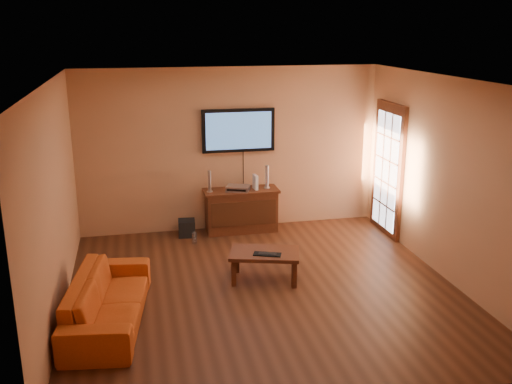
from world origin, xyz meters
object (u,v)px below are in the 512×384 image
object	(u,v)px
bottle	(194,238)
keyboard	(267,254)
coffee_table	(265,256)
sofa	(108,292)
speaker_right	(267,178)
game_console	(255,182)
av_receiver	(238,188)
television	(238,130)
subwoofer	(187,228)
speaker_left	(210,182)
media_console	(241,210)

from	to	relation	value
bottle	keyboard	distance (m)	1.86
coffee_table	bottle	size ratio (longest dim) A/B	5.07
coffee_table	sofa	xyz separation A→B (m)	(-2.03, -0.73, 0.03)
sofa	speaker_right	bearing A→B (deg)	-35.10
speaker_right	game_console	distance (m)	0.21
av_receiver	keyboard	world-z (taller)	av_receiver
sofa	bottle	bearing A→B (deg)	-20.71
television	sofa	xyz separation A→B (m)	(-2.08, -2.89, -1.29)
subwoofer	keyboard	xyz separation A→B (m)	(0.87, -2.03, 0.28)
television	speaker_left	size ratio (longest dim) A/B	3.39
television	coffee_table	distance (m)	2.53
speaker_right	subwoofer	bearing A→B (deg)	-178.01
subwoofer	sofa	bearing A→B (deg)	-109.41
media_console	coffee_table	world-z (taller)	media_console
television	speaker_right	xyz separation A→B (m)	(0.44, -0.19, -0.78)
av_receiver	television	bearing A→B (deg)	97.48
game_console	speaker_right	bearing A→B (deg)	2.49
sofa	keyboard	world-z (taller)	sofa
television	av_receiver	xyz separation A→B (m)	(-0.06, -0.24, -0.91)
subwoofer	keyboard	world-z (taller)	keyboard
av_receiver	subwoofer	bearing A→B (deg)	-158.25
television	av_receiver	size ratio (longest dim) A/B	3.28
media_console	sofa	xyz separation A→B (m)	(-2.08, -2.69, 0.02)
av_receiver	subwoofer	distance (m)	1.06
coffee_table	bottle	xyz separation A→B (m)	(-0.78, 1.54, -0.25)
bottle	keyboard	xyz separation A→B (m)	(0.79, -1.65, 0.32)
game_console	sofa	bearing A→B (deg)	-136.33
sofa	speaker_right	distance (m)	3.73
speaker_left	bottle	bearing A→B (deg)	-128.18
keyboard	media_console	bearing A→B (deg)	88.70
game_console	subwoofer	bearing A→B (deg)	175.61
sofa	subwoofer	bearing A→B (deg)	-15.71
speaker_left	speaker_right	bearing A→B (deg)	1.40
game_console	bottle	bearing A→B (deg)	-165.10
sofa	av_receiver	xyz separation A→B (m)	(2.02, 2.65, 0.38)
coffee_table	av_receiver	size ratio (longest dim) A/B	2.82
game_console	coffee_table	bearing A→B (deg)	-103.98
television	speaker_right	distance (m)	0.91
media_console	speaker_left	world-z (taller)	speaker_left
subwoofer	bottle	bearing A→B (deg)	-73.56
speaker_left	speaker_right	distance (m)	0.96
coffee_table	sofa	size ratio (longest dim) A/B	0.53
media_console	game_console	xyz separation A→B (m)	(0.24, -0.02, 0.48)
coffee_table	keyboard	distance (m)	0.13
subwoofer	bottle	distance (m)	0.39
speaker_left	game_console	size ratio (longest dim) A/B	1.46
television	coffee_table	bearing A→B (deg)	-91.51
speaker_right	sofa	bearing A→B (deg)	-133.08
game_console	bottle	distance (m)	1.37
speaker_right	keyboard	size ratio (longest dim) A/B	0.99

